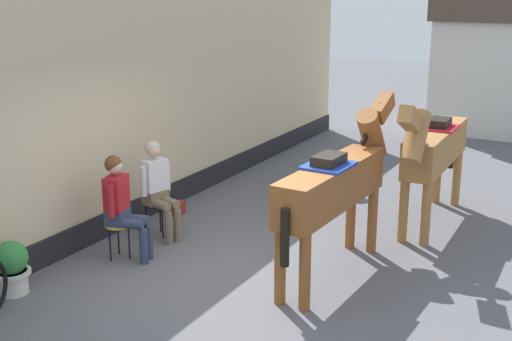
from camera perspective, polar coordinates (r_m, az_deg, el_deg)
The scene contains 10 objects.
ground_plane at distance 10.78m, azimuth 6.47°, elevation -3.35°, with size 40.00×40.00×0.00m, color #56565B.
pub_facade_wall at distance 10.36m, azimuth -9.71°, elevation 4.55°, with size 0.34×14.00×3.40m.
distant_cottage at distance 17.09m, azimuth 20.74°, elevation 9.06°, with size 3.40×2.60×3.50m.
seated_visitor_near at distance 8.82m, azimuth -11.28°, elevation -2.65°, with size 0.61×0.48×1.39m.
seated_visitor_far at distance 9.50m, azimuth -8.29°, elevation -1.16°, with size 0.61×0.48×1.39m.
saddled_horse_near at distance 8.20m, azimuth 6.79°, elevation -1.06°, with size 0.55×3.00×2.06m.
saddled_horse_far at distance 10.11m, azimuth 14.74°, elevation 1.77°, with size 0.51×3.00×2.06m.
flower_planter_near at distance 8.36m, azimuth -19.93°, elevation -7.62°, with size 0.43×0.43×0.64m.
spare_stool_white at distance 11.51m, azimuth 7.71°, elevation -0.06°, with size 0.32×0.32×0.46m.
satchel_bag at distance 10.55m, azimuth -6.59°, elevation -3.20°, with size 0.28×0.12×0.20m, color maroon.
Camera 1 is at (3.78, -6.46, 3.53)m, focal length 47.43 mm.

